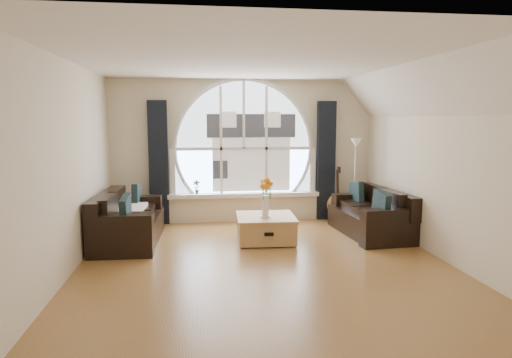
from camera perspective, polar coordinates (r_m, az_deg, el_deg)
name	(u,v)px	position (r m, az deg, el deg)	size (l,w,h in m)	color
ground	(265,264)	(6.24, 1.09, -10.70)	(5.00, 5.50, 0.01)	brown
ceiling	(265,61)	(5.97, 1.16, 14.72)	(5.00, 5.50, 0.01)	silver
wall_back	(244,151)	(8.68, -1.59, 3.57)	(5.00, 0.01, 2.70)	beige
wall_front	(322,204)	(3.29, 8.29, -3.17)	(5.00, 0.01, 2.70)	beige
wall_left	(67,168)	(6.11, -22.76, 1.28)	(0.01, 5.50, 2.70)	beige
wall_right	(442,163)	(6.79, 22.47, 1.87)	(0.01, 5.50, 2.70)	beige
attic_slope	(425,90)	(6.63, 20.63, 10.49)	(0.92, 5.50, 0.72)	silver
arched_window	(244,137)	(8.63, -1.57, 5.38)	(2.60, 0.06, 2.15)	silver
window_sill	(244,195)	(8.68, -1.50, -2.02)	(2.90, 0.22, 0.08)	white
window_frame	(244,137)	(8.60, -1.55, 5.37)	(2.76, 0.08, 2.15)	white
neighbor_house	(252,143)	(8.64, -0.57, 4.55)	(1.70, 0.02, 1.50)	silver
curtain_left	(159,163)	(8.56, -12.22, 2.00)	(0.35, 0.12, 2.30)	black
curtain_right	(326,161)	(8.88, 8.83, 2.28)	(0.35, 0.12, 2.30)	black
sofa_left	(129,218)	(7.45, -15.78, -4.77)	(0.90, 1.80, 0.80)	black
sofa_right	(370,211)	(7.91, 14.26, -4.00)	(0.86, 1.71, 0.76)	black
coffee_chest	(266,227)	(7.32, 1.24, -6.11)	(0.92, 0.92, 0.45)	#AC7E4B
throw_blanket	(128,210)	(7.62, -15.85, -3.74)	(0.55, 0.55, 0.10)	silver
vase_flowers	(265,193)	(7.10, 1.20, -1.78)	(0.24, 0.24, 0.70)	white
floor_lamp	(355,182)	(8.60, 12.38, -0.32)	(0.24, 0.24, 1.60)	#B2B2B2
guitar	(337,193)	(8.86, 10.16, -1.81)	(0.36, 0.24, 1.06)	brown
potted_plant	(197,187)	(8.60, -7.52, -1.00)	(0.14, 0.09, 0.27)	#1E6023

